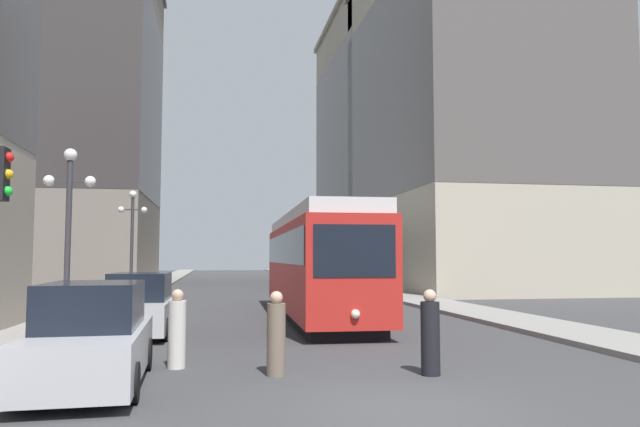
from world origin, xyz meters
name	(u,v)px	position (x,y,z in m)	size (l,w,h in m)	color
ground_plane	(402,408)	(0.00, 0.00, 0.00)	(200.00, 200.00, 0.00)	#38383A
sidewalk_left	(153,286)	(-7.57, 40.00, 0.07)	(2.67, 120.00, 0.15)	gray
sidewalk_right	(341,284)	(7.57, 40.00, 0.07)	(2.67, 120.00, 0.15)	gray
streetcar	(316,262)	(0.99, 13.58, 2.10)	(2.96, 14.39, 3.89)	black
transit_bus	(334,263)	(4.56, 27.74, 1.95)	(2.88, 12.28, 3.45)	black
parked_car_left_near	(140,307)	(-4.94, 9.36, 0.84)	(1.94, 4.24, 1.82)	black
parked_car_left_mid	(91,338)	(-4.94, 2.40, 0.84)	(2.01, 4.60, 1.82)	black
pedestrian_crossing_near	(177,331)	(-3.55, 3.91, 0.75)	(0.36, 0.36, 1.61)	beige
pedestrian_crossing_far	(430,335)	(1.33, 2.32, 0.77)	(0.37, 0.37, 1.65)	black
pedestrian_on_sidewalk	(276,336)	(-1.62, 2.79, 0.75)	(0.36, 0.36, 1.62)	#6B5B4C
lamp_post_left_near	(69,211)	(-6.84, 8.75, 3.57)	(1.41, 0.36, 5.18)	#333338
lamp_post_left_far	(132,228)	(-6.84, 21.78, 3.72)	(1.41, 0.36, 5.43)	#333338
building_left_midblock	(67,110)	(-16.78, 50.32, 16.24)	(16.35, 19.94, 31.49)	slate
building_right_corner	(394,145)	(15.51, 50.60, 14.03)	(13.81, 19.28, 27.23)	#B2A893
building_right_midblock	(463,108)	(15.28, 32.33, 13.40)	(13.36, 21.87, 26.01)	#B2A893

